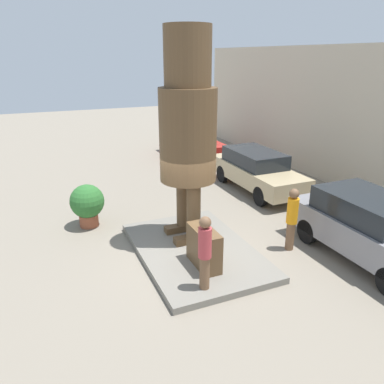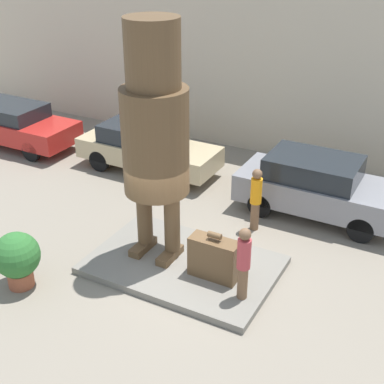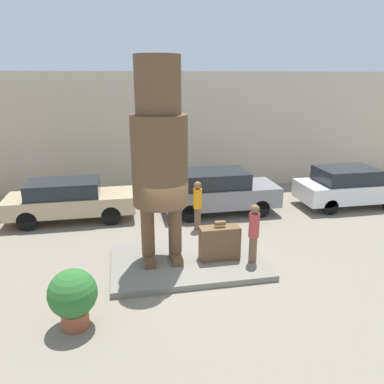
# 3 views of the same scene
# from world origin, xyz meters

# --- Properties ---
(ground_plane) EXTENTS (60.00, 60.00, 0.00)m
(ground_plane) POSITION_xyz_m (0.00, 0.00, 0.00)
(ground_plane) COLOR gray
(pedestal) EXTENTS (4.39, 2.90, 0.17)m
(pedestal) POSITION_xyz_m (0.00, 0.00, 0.08)
(pedestal) COLOR slate
(pedestal) RESTS_ON ground_plane
(statue_figure) EXTENTS (1.51, 1.51, 5.57)m
(statue_figure) POSITION_xyz_m (-0.74, 0.11, 3.43)
(statue_figure) COLOR brown
(statue_figure) RESTS_ON pedestal
(giant_suitcase) EXTENTS (1.14, 0.45, 1.17)m
(giant_suitcase) POSITION_xyz_m (0.89, -0.16, 0.66)
(giant_suitcase) COLOR brown
(giant_suitcase) RESTS_ON pedestal
(tourist) EXTENTS (0.29, 0.29, 1.72)m
(tourist) POSITION_xyz_m (1.76, -0.55, 1.11)
(tourist) COLOR brown
(tourist) RESTS_ON pedestal
(parked_car_red) EXTENTS (4.74, 1.84, 1.55)m
(parked_car_red) POSITION_xyz_m (-9.18, 3.86, 0.83)
(parked_car_red) COLOR #B2231E
(parked_car_red) RESTS_ON ground_plane
(parked_car_tan) EXTENTS (4.66, 1.71, 1.55)m
(parked_car_tan) POSITION_xyz_m (-3.73, 4.26, 0.83)
(parked_car_tan) COLOR tan
(parked_car_tan) RESTS_ON ground_plane
(parked_car_grey) EXTENTS (4.47, 1.88, 1.71)m
(parked_car_grey) POSITION_xyz_m (1.99, 4.04, 0.90)
(parked_car_grey) COLOR gray
(parked_car_grey) RESTS_ON ground_plane
(planter_pot) EXTENTS (1.04, 1.04, 1.35)m
(planter_pot) POSITION_xyz_m (-2.91, -2.34, 0.76)
(planter_pot) COLOR brown
(planter_pot) RESTS_ON ground_plane
(worker_hivis) EXTENTS (0.30, 0.30, 1.76)m
(worker_hivis) POSITION_xyz_m (0.80, 2.49, 0.97)
(worker_hivis) COLOR brown
(worker_hivis) RESTS_ON ground_plane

